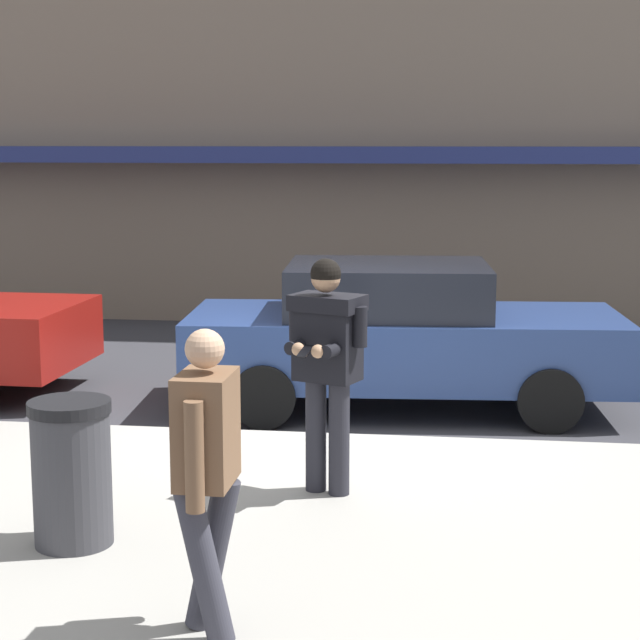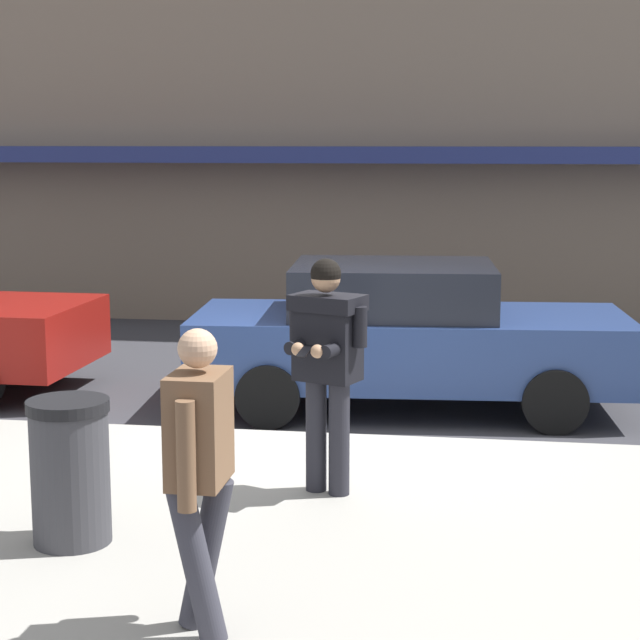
% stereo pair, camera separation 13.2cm
% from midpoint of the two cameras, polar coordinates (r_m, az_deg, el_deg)
% --- Properties ---
extents(ground_plane, '(80.00, 80.00, 0.00)m').
position_cam_midpoint_polar(ground_plane, '(10.13, 0.52, -6.51)').
color(ground_plane, '#333338').
extents(sidewalk, '(32.00, 5.30, 0.14)m').
position_cam_midpoint_polar(sidewalk, '(7.35, 5.67, -12.34)').
color(sidewalk, '#99968E').
rests_on(sidewalk, ground).
extents(curb_paint_line, '(28.00, 0.12, 0.01)m').
position_cam_midpoint_polar(curb_paint_line, '(10.11, 6.22, -6.58)').
color(curb_paint_line, silver).
rests_on(curb_paint_line, ground).
extents(parked_sedan_mid, '(4.62, 2.18, 1.54)m').
position_cam_midpoint_polar(parked_sedan_mid, '(11.24, 3.99, -0.79)').
color(parked_sedan_mid, navy).
rests_on(parked_sedan_mid, ground).
extents(man_texting_on_phone, '(0.61, 0.65, 1.81)m').
position_cam_midpoint_polar(man_texting_on_phone, '(8.01, -0.11, -1.62)').
color(man_texting_on_phone, '#23232B').
rests_on(man_texting_on_phone, sidewalk).
extents(pedestrian_dark_coat, '(0.33, 0.60, 1.70)m').
position_cam_midpoint_polar(pedestrian_dark_coat, '(5.76, -6.71, -7.63)').
color(pedestrian_dark_coat, '#33333D').
rests_on(pedestrian_dark_coat, sidewalk).
extents(trash_bin, '(0.55, 0.55, 0.98)m').
position_cam_midpoint_polar(trash_bin, '(7.34, -13.60, -7.90)').
color(trash_bin, '#38383D').
rests_on(trash_bin, sidewalk).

